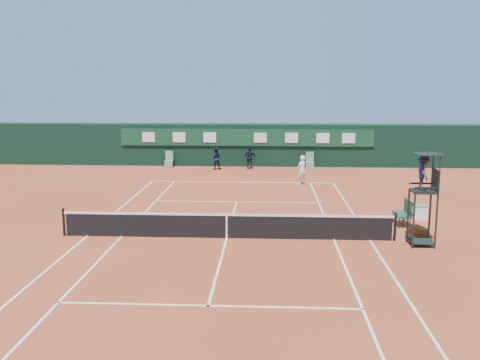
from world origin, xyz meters
The scene contains 14 objects.
ground centered at (0.00, 0.00, 0.00)m, with size 90.00×90.00×0.00m, color #AD4A28.
court_lines centered at (0.00, 0.00, 0.01)m, with size 11.05×23.85×0.01m.
tennis_net centered at (0.00, 0.00, 0.51)m, with size 12.90×0.10×1.10m.
back_wall centered at (0.00, 18.74, 1.51)m, with size 40.00×1.65×3.00m.
linesman_chair_left centered at (-5.50, 17.48, 0.32)m, with size 0.55×0.50×1.15m.
linesman_chair_right centered at (4.50, 17.48, 0.32)m, with size 0.55×0.50×1.15m.
umpire_chair centered at (7.21, -0.53, 2.46)m, with size 0.96×0.95×3.42m.
player_bench centered at (7.33, 2.32, 0.60)m, with size 0.56×1.20×1.10m.
tennis_bag centered at (7.52, 0.83, 0.16)m, with size 0.38×0.87×0.33m, color black.
cooler centered at (8.25, 3.37, 0.33)m, with size 0.57×0.57×0.65m.
tennis_ball centered at (2.30, 8.57, 0.03)m, with size 0.07×0.07×0.07m, color #D4E435.
player centered at (3.56, 11.39, 0.86)m, with size 0.63×0.41×1.72m, color white.
ball_kid_left centered at (-2.06, 16.63, 0.77)m, with size 0.75×0.59×1.55m, color black.
ball_kid_right centered at (0.29, 17.00, 0.77)m, with size 0.90×0.38×1.54m, color black.
Camera 1 is at (1.58, -19.87, 5.91)m, focal length 40.00 mm.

